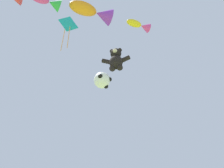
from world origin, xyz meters
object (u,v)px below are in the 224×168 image
Objects in this scene: fish_kite_goldfin at (139,25)px; diamond_kite at (68,26)px; fish_kite_magenta at (47,1)px; teddy_bear_kite at (116,59)px; fish_kite_tangerine at (93,12)px; soccer_ball_kite at (102,80)px.

diamond_kite reaches higher than fish_kite_goldfin.
teddy_bear_kite is at bearing 45.99° from fish_kite_magenta.
fish_kite_goldfin reaches higher than fish_kite_magenta.
teddy_bear_kite is 0.65× the size of fish_kite_tangerine.
soccer_ball_kite is at bearing 52.78° from fish_kite_magenta.
fish_kite_goldfin is 5.49m from fish_kite_magenta.
soccer_ball_kite is 4.36m from fish_kite_goldfin.
diamond_kite is at bearing -171.15° from fish_kite_goldfin.
fish_kite_tangerine is (-2.51, -1.42, 0.00)m from fish_kite_goldfin.
teddy_bear_kite is 4.87m from fish_kite_magenta.
soccer_ball_kite is 0.38× the size of fish_kite_tangerine.
teddy_bear_kite is at bearing 22.08° from diamond_kite.
soccer_ball_kite is at bearing 171.09° from fish_kite_goldfin.
soccer_ball_kite is 0.32× the size of diamond_kite.
soccer_ball_kite is 0.58× the size of fish_kite_magenta.
fish_kite_goldfin is at bearing -16.18° from teddy_bear_kite.
fish_kite_tangerine is (-0.97, -1.87, 2.18)m from teddy_bear_kite.
fish_kite_magenta is at bearing -147.39° from fish_kite_tangerine.
teddy_bear_kite is 3.03m from fish_kite_tangerine.
soccer_ball_kite is at bearing 82.69° from fish_kite_tangerine.
teddy_bear_kite is 1.73× the size of soccer_ball_kite.
fish_kite_magenta reaches higher than teddy_bear_kite.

